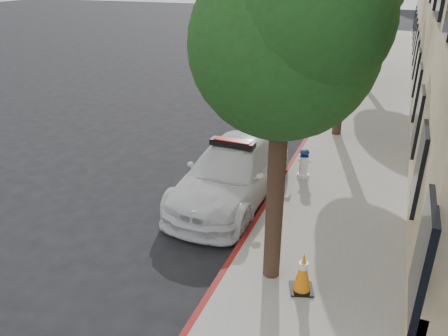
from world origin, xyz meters
TOP-DOWN VIEW (x-y plane):
  - ground at (0.00, 0.00)m, footprint 120.00×120.00m
  - sidewalk at (3.60, 10.00)m, footprint 3.20×50.00m
  - curb_strip at (2.06, 10.00)m, footprint 0.12×50.00m
  - tree_near at (2.93, -2.01)m, footprint 2.92×2.82m
  - tree_mid at (2.93, 5.99)m, footprint 2.77×2.64m
  - police_car at (1.10, 0.77)m, footprint 2.07×4.83m
  - parked_car_mid at (1.20, 9.86)m, footprint 2.00×4.81m
  - parked_car_far at (1.20, 17.43)m, footprint 1.95×4.61m
  - fire_hydrant at (2.57, 2.24)m, footprint 0.33×0.31m
  - traffic_cone at (3.52, -2.23)m, footprint 0.50×0.50m

SIDE VIEW (x-z plane):
  - ground at x=0.00m, z-range 0.00..0.00m
  - sidewalk at x=3.60m, z-range 0.00..0.15m
  - curb_strip at x=2.06m, z-range 0.00..0.15m
  - traffic_cone at x=3.52m, z-range 0.15..0.91m
  - fire_hydrant at x=2.57m, z-range 0.14..0.94m
  - police_car at x=1.10m, z-range -0.07..1.46m
  - parked_car_far at x=1.20m, z-range 0.00..1.48m
  - parked_car_mid at x=1.20m, z-range 0.00..1.63m
  - tree_mid at x=2.93m, z-range 1.45..6.88m
  - tree_near at x=2.93m, z-range 1.46..7.08m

